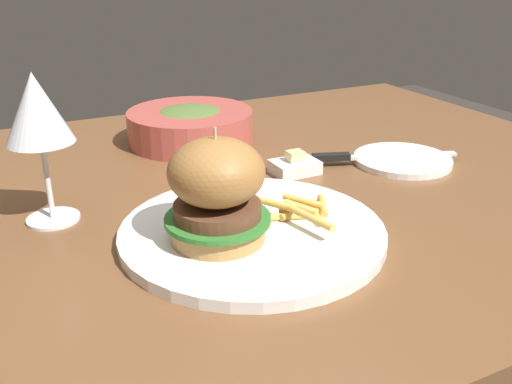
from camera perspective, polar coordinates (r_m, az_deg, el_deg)
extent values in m
cube|color=brown|center=(0.86, 0.66, -0.09)|extent=(1.19, 0.92, 0.04)
cylinder|color=brown|center=(1.59, 11.22, -3.91)|extent=(0.06, 0.06, 0.70)
cylinder|color=white|center=(0.68, -0.37, -4.03)|extent=(0.32, 0.32, 0.01)
cylinder|color=#B78447|center=(0.65, -3.82, -3.80)|extent=(0.11, 0.11, 0.02)
cylinder|color=#2D7028|center=(0.64, -3.86, -2.69)|extent=(0.12, 0.12, 0.01)
cylinder|color=brown|center=(0.64, -3.88, -1.81)|extent=(0.10, 0.10, 0.02)
ellipsoid|color=#9C6A35|center=(0.62, -3.99, 2.01)|extent=(0.11, 0.11, 0.08)
cylinder|color=#CCB78C|center=(0.61, -4.06, 4.19)|extent=(0.00, 0.00, 0.05)
cylinder|color=#E0B251|center=(0.70, 3.48, -2.43)|extent=(0.06, 0.03, 0.01)
cylinder|color=gold|center=(0.71, 4.54, -1.75)|extent=(0.07, 0.03, 0.01)
cylinder|color=#E0B251|center=(0.71, 4.28, -1.99)|extent=(0.05, 0.03, 0.01)
cylinder|color=#EABC5B|center=(0.71, 4.53, -1.55)|extent=(0.03, 0.05, 0.01)
cylinder|color=gold|center=(0.72, 6.97, -1.27)|extent=(0.03, 0.05, 0.01)
cylinder|color=#E0B251|center=(0.70, 1.49, -1.08)|extent=(0.04, 0.06, 0.01)
cylinder|color=#E0B251|center=(0.71, 5.85, -2.03)|extent=(0.02, 0.06, 0.01)
cylinder|color=#E0B251|center=(0.72, 4.65, -0.88)|extent=(0.03, 0.05, 0.01)
cylinder|color=#E0B251|center=(0.66, 5.47, -2.58)|extent=(0.02, 0.07, 0.01)
cylinder|color=silver|center=(0.77, -19.58, -2.56)|extent=(0.07, 0.07, 0.00)
cylinder|color=silver|center=(0.75, -20.10, 1.03)|extent=(0.01, 0.01, 0.10)
cone|color=silver|center=(0.73, -21.10, 7.83)|extent=(0.08, 0.08, 0.09)
cylinder|color=white|center=(0.95, 14.43, 3.13)|extent=(0.16, 0.16, 0.01)
cube|color=silver|center=(0.95, 14.47, 3.55)|extent=(0.17, 0.07, 0.00)
cube|color=black|center=(0.92, 7.52, 3.50)|extent=(0.06, 0.04, 0.01)
cube|color=white|center=(0.88, 3.90, 2.51)|extent=(0.07, 0.05, 0.02)
cube|color=#F4E58C|center=(0.87, 3.93, 3.61)|extent=(0.02, 0.02, 0.02)
cylinder|color=#B24C42|center=(1.03, -6.57, 6.53)|extent=(0.22, 0.22, 0.06)
ellipsoid|color=#4C662D|center=(1.02, -6.63, 7.75)|extent=(0.12, 0.12, 0.02)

